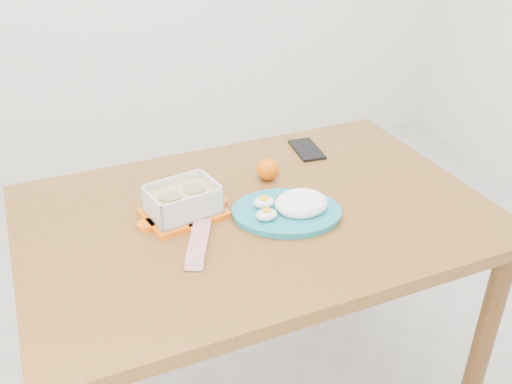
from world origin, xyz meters
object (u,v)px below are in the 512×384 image
object	(u,v)px
dining_table	(256,238)
smartphone	(307,149)
rice_plate	(291,207)
orange_fruit	(268,169)
food_container	(183,201)

from	to	relation	value
dining_table	smartphone	world-z (taller)	smartphone
dining_table	rice_plate	distance (m)	0.15
dining_table	orange_fruit	distance (m)	0.22
food_container	orange_fruit	bearing A→B (deg)	8.31
food_container	rice_plate	bearing A→B (deg)	-33.09
smartphone	dining_table	bearing A→B (deg)	-130.57
orange_fruit	rice_plate	world-z (taller)	rice_plate
food_container	rice_plate	world-z (taller)	food_container
orange_fruit	dining_table	bearing A→B (deg)	-120.51
food_container	smartphone	distance (m)	0.54
dining_table	food_container	size ratio (longest dim) A/B	5.54
dining_table	rice_plate	bearing A→B (deg)	-37.08
food_container	orange_fruit	size ratio (longest dim) A/B	3.57
dining_table	food_container	world-z (taller)	food_container
orange_fruit	food_container	bearing A→B (deg)	-158.37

